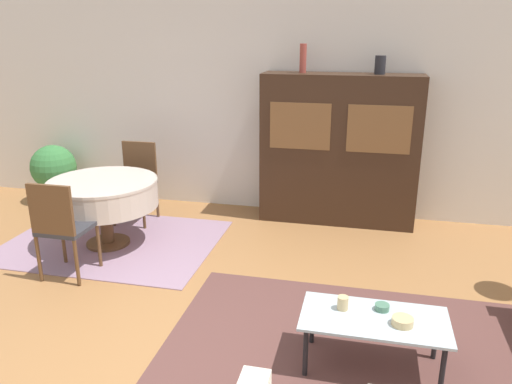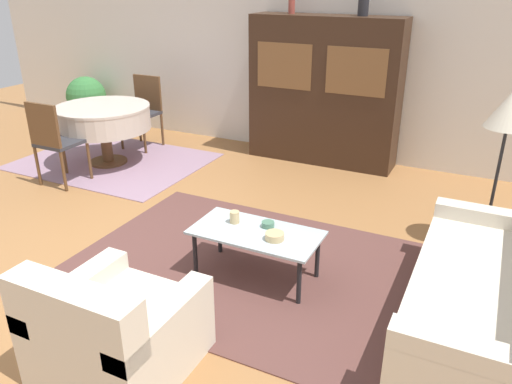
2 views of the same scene
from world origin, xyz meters
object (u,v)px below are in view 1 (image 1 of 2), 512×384
(potted_plant, at_px, (54,169))
(cup, at_px, (343,303))
(dining_chair_near, at_px, (61,224))
(vase_short, at_px, (380,65))
(display_cabinet, at_px, (339,150))
(dining_table, at_px, (104,194))
(bowl, at_px, (403,321))
(coffee_table, at_px, (374,323))
(bowl_small, at_px, (382,307))
(vase_tall, at_px, (303,58))
(dining_chair_far, at_px, (137,177))

(potted_plant, bearing_deg, cup, -32.97)
(dining_chair_near, bearing_deg, vase_short, 37.08)
(dining_chair_near, bearing_deg, potted_plant, 125.66)
(vase_short, bearing_deg, display_cabinet, -179.87)
(dining_table, distance_m, potted_plant, 1.88)
(dining_chair_near, bearing_deg, bowl, -14.19)
(coffee_table, bearing_deg, bowl_small, 65.80)
(coffee_table, bearing_deg, bowl, -15.69)
(dining_chair_near, relative_size, vase_tall, 2.93)
(dining_chair_near, height_order, dining_chair_far, same)
(vase_short, bearing_deg, dining_chair_far, -169.32)
(dining_chair_far, distance_m, vase_short, 3.22)
(coffee_table, relative_size, bowl, 6.97)
(display_cabinet, relative_size, vase_tall, 5.66)
(dining_table, bearing_deg, bowl_small, -25.74)
(dining_chair_near, xyz_separation_m, bowl_small, (2.97, -0.62, -0.13))
(vase_tall, distance_m, vase_short, 0.89)
(dining_table, distance_m, bowl, 3.49)
(dining_chair_near, bearing_deg, dining_table, 90.00)
(potted_plant, bearing_deg, bowl_small, -30.81)
(coffee_table, bearing_deg, cup, 164.58)
(vase_short, bearing_deg, vase_tall, 180.00)
(dining_chair_near, height_order, bowl, dining_chair_near)
(bowl, distance_m, vase_short, 3.31)
(display_cabinet, bearing_deg, vase_tall, 179.89)
(dining_table, height_order, potted_plant, potted_plant)
(coffee_table, xyz_separation_m, vase_tall, (-0.94, 2.90, 1.63))
(dining_table, relative_size, dining_chair_far, 1.21)
(bowl, distance_m, vase_tall, 3.52)
(coffee_table, relative_size, dining_table, 0.86)
(cup, xyz_separation_m, vase_short, (0.17, 2.83, 1.47))
(vase_tall, relative_size, potted_plant, 0.41)
(dining_chair_far, relative_size, bowl, 6.69)
(display_cabinet, xyz_separation_m, vase_short, (0.42, 0.00, 1.02))
(vase_tall, height_order, potted_plant, vase_tall)
(display_cabinet, height_order, cup, display_cabinet)
(bowl, xyz_separation_m, vase_short, (-0.24, 2.95, 1.49))
(dining_chair_far, height_order, vase_tall, vase_tall)
(vase_tall, bearing_deg, coffee_table, -71.98)
(dining_table, relative_size, cup, 11.86)
(display_cabinet, bearing_deg, dining_table, -151.10)
(display_cabinet, bearing_deg, dining_chair_far, -167.58)
(coffee_table, bearing_deg, dining_chair_near, 165.91)
(bowl, height_order, bowl_small, bowl)
(dining_table, bearing_deg, potted_plant, 140.26)
(dining_chair_far, bearing_deg, bowl_small, 142.93)
(dining_table, xyz_separation_m, bowl_small, (2.97, -1.43, -0.17))
(bowl_small, bearing_deg, dining_chair_far, 142.93)
(display_cabinet, relative_size, bowl_small, 18.43)
(vase_short, distance_m, potted_plant, 4.55)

